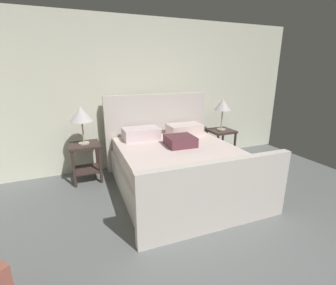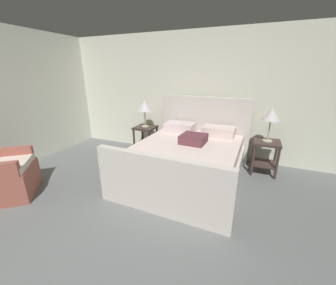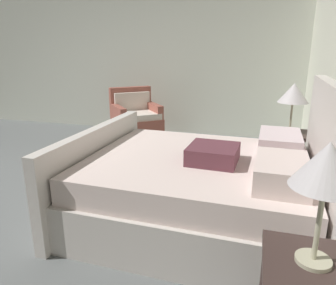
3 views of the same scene
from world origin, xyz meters
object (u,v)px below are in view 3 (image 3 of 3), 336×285
(table_lamp_right, at_px, (327,168))
(armchair, at_px, (136,121))
(table_lamp_left, at_px, (294,94))
(bed, at_px, (203,186))
(nightstand_left, at_px, (287,149))

(table_lamp_right, bearing_deg, armchair, -147.22)
(armchair, bearing_deg, table_lamp_left, 64.82)
(bed, relative_size, nightstand_left, 3.60)
(table_lamp_right, xyz_separation_m, armchair, (-3.55, -2.28, -0.71))
(table_lamp_right, distance_m, nightstand_left, 2.53)
(nightstand_left, height_order, armchair, armchair)
(bed, xyz_separation_m, table_lamp_left, (-1.22, 0.78, 0.69))
(table_lamp_right, xyz_separation_m, nightstand_left, (-2.44, 0.07, -0.65))
(table_lamp_left, xyz_separation_m, armchair, (-1.11, -2.35, -0.70))
(table_lamp_left, bearing_deg, nightstand_left, -80.54)
(table_lamp_left, bearing_deg, bed, -32.58)
(bed, distance_m, nightstand_left, 1.45)
(table_lamp_left, bearing_deg, table_lamp_right, -1.63)
(nightstand_left, distance_m, armchair, 2.60)
(bed, bearing_deg, table_lamp_right, 30.30)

